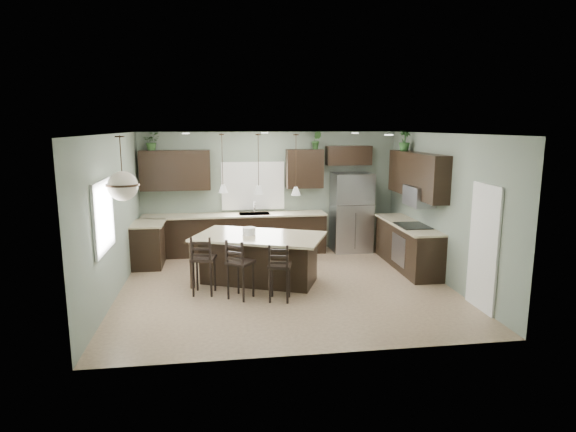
{
  "coord_description": "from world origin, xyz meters",
  "views": [
    {
      "loc": [
        -1.15,
        -8.48,
        2.94
      ],
      "look_at": [
        0.1,
        0.4,
        1.25
      ],
      "focal_mm": 30.0,
      "sensor_mm": 36.0,
      "label": 1
    }
  ],
  "objects_px": {
    "refrigerator": "(351,212)",
    "bar_stool_right": "(280,272)",
    "bar_stool_left": "(204,265)",
    "plant_back_left": "(152,141)",
    "bar_stool_center": "(241,269)",
    "kitchen_island": "(259,259)",
    "serving_dish": "(249,231)"
  },
  "relations": [
    {
      "from": "serving_dish",
      "to": "bar_stool_left",
      "type": "xyz_separation_m",
      "value": [
        -0.84,
        -0.55,
        -0.46
      ]
    },
    {
      "from": "refrigerator",
      "to": "bar_stool_left",
      "type": "relative_size",
      "value": 1.72
    },
    {
      "from": "refrigerator",
      "to": "bar_stool_right",
      "type": "distance_m",
      "value": 3.76
    },
    {
      "from": "plant_back_left",
      "to": "serving_dish",
      "type": "bearing_deg",
      "value": -48.22
    },
    {
      "from": "bar_stool_center",
      "to": "bar_stool_right",
      "type": "distance_m",
      "value": 0.68
    },
    {
      "from": "bar_stool_left",
      "to": "bar_stool_center",
      "type": "bearing_deg",
      "value": -15.05
    },
    {
      "from": "refrigerator",
      "to": "kitchen_island",
      "type": "relative_size",
      "value": 0.79
    },
    {
      "from": "serving_dish",
      "to": "bar_stool_center",
      "type": "height_order",
      "value": "serving_dish"
    },
    {
      "from": "refrigerator",
      "to": "bar_stool_center",
      "type": "distance_m",
      "value": 4.01
    },
    {
      "from": "kitchen_island",
      "to": "bar_stool_right",
      "type": "bearing_deg",
      "value": -52.72
    },
    {
      "from": "bar_stool_right",
      "to": "bar_stool_center",
      "type": "bearing_deg",
      "value": 176.5
    },
    {
      "from": "kitchen_island",
      "to": "serving_dish",
      "type": "distance_m",
      "value": 0.57
    },
    {
      "from": "refrigerator",
      "to": "bar_stool_right",
      "type": "bearing_deg",
      "value": -124.06
    },
    {
      "from": "bar_stool_center",
      "to": "plant_back_left",
      "type": "bearing_deg",
      "value": 156.09
    },
    {
      "from": "refrigerator",
      "to": "bar_stool_center",
      "type": "height_order",
      "value": "refrigerator"
    },
    {
      "from": "bar_stool_left",
      "to": "plant_back_left",
      "type": "height_order",
      "value": "plant_back_left"
    },
    {
      "from": "kitchen_island",
      "to": "bar_stool_right",
      "type": "distance_m",
      "value": 1.01
    },
    {
      "from": "kitchen_island",
      "to": "bar_stool_left",
      "type": "distance_m",
      "value": 1.13
    },
    {
      "from": "plant_back_left",
      "to": "bar_stool_center",
      "type": "bearing_deg",
      "value": -59.96
    },
    {
      "from": "kitchen_island",
      "to": "bar_stool_center",
      "type": "relative_size",
      "value": 2.22
    },
    {
      "from": "refrigerator",
      "to": "bar_stool_center",
      "type": "bearing_deg",
      "value": -133.44
    },
    {
      "from": "kitchen_island",
      "to": "bar_stool_left",
      "type": "height_order",
      "value": "bar_stool_left"
    },
    {
      "from": "bar_stool_left",
      "to": "bar_stool_right",
      "type": "bearing_deg",
      "value": -10.88
    },
    {
      "from": "bar_stool_right",
      "to": "plant_back_left",
      "type": "height_order",
      "value": "plant_back_left"
    },
    {
      "from": "kitchen_island",
      "to": "plant_back_left",
      "type": "height_order",
      "value": "plant_back_left"
    },
    {
      "from": "bar_stool_center",
      "to": "plant_back_left",
      "type": "xyz_separation_m",
      "value": [
        -1.78,
        3.07,
        2.07
      ]
    },
    {
      "from": "bar_stool_center",
      "to": "bar_stool_right",
      "type": "relative_size",
      "value": 1.04
    },
    {
      "from": "serving_dish",
      "to": "bar_stool_right",
      "type": "distance_m",
      "value": 1.25
    },
    {
      "from": "refrigerator",
      "to": "bar_stool_left",
      "type": "height_order",
      "value": "refrigerator"
    },
    {
      "from": "refrigerator",
      "to": "bar_stool_center",
      "type": "xyz_separation_m",
      "value": [
        -2.74,
        -2.9,
        -0.4
      ]
    },
    {
      "from": "refrigerator",
      "to": "bar_stool_left",
      "type": "bearing_deg",
      "value": -142.47
    },
    {
      "from": "bar_stool_left",
      "to": "bar_stool_center",
      "type": "xyz_separation_m",
      "value": [
        0.63,
        -0.3,
        -0.01
      ]
    }
  ]
}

